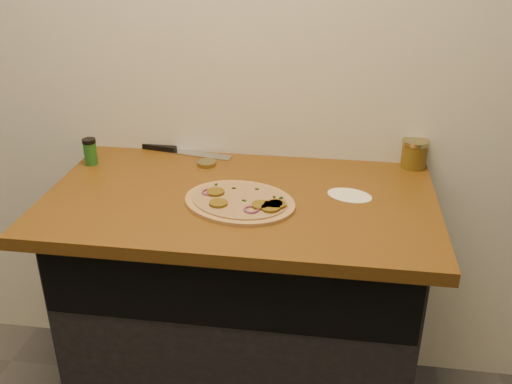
% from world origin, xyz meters
% --- Properties ---
extents(cabinet, '(1.10, 0.60, 0.86)m').
position_xyz_m(cabinet, '(0.00, 1.45, 0.43)').
color(cabinet, black).
rests_on(cabinet, ground).
extents(countertop, '(1.20, 0.70, 0.04)m').
position_xyz_m(countertop, '(0.00, 1.42, 0.88)').
color(countertop, brown).
rests_on(countertop, cabinet).
extents(pizza, '(0.42, 0.42, 0.02)m').
position_xyz_m(pizza, '(0.01, 1.36, 0.91)').
color(pizza, tan).
rests_on(pizza, countertop).
extents(chefs_knife, '(0.35, 0.10, 0.02)m').
position_xyz_m(chefs_knife, '(-0.28, 1.73, 0.91)').
color(chefs_knife, '#B7BAC1').
rests_on(chefs_knife, countertop).
extents(mason_jar_lid, '(0.09, 0.09, 0.01)m').
position_xyz_m(mason_jar_lid, '(-0.15, 1.63, 0.91)').
color(mason_jar_lid, '#938855').
rests_on(mason_jar_lid, countertop).
extents(salsa_jar, '(0.09, 0.09, 0.10)m').
position_xyz_m(salsa_jar, '(0.55, 1.72, 0.95)').
color(salsa_jar, maroon).
rests_on(salsa_jar, countertop).
extents(spice_shaker, '(0.05, 0.05, 0.09)m').
position_xyz_m(spice_shaker, '(-0.55, 1.58, 0.95)').
color(spice_shaker, '#1F5C1D').
rests_on(spice_shaker, countertop).
extents(flour_spill, '(0.18, 0.18, 0.00)m').
position_xyz_m(flour_spill, '(0.34, 1.46, 0.90)').
color(flour_spill, white).
rests_on(flour_spill, countertop).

